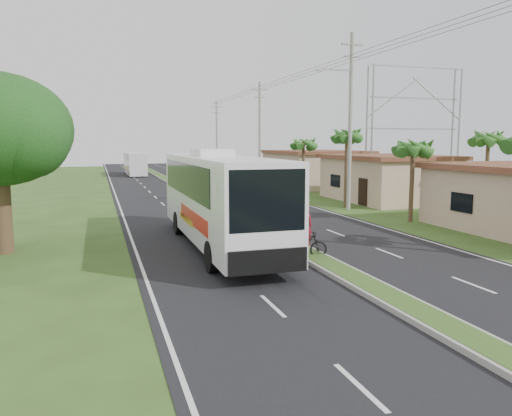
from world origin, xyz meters
name	(u,v)px	position (x,y,z in m)	size (l,w,h in m)	color
ground	(380,295)	(0.00, 0.00, 0.00)	(180.00, 180.00, 0.00)	#314A1B
road_asphalt	(223,211)	(0.00, 20.00, 0.01)	(14.00, 160.00, 0.02)	black
median_strip	(223,209)	(0.00, 20.00, 0.10)	(1.20, 160.00, 0.18)	gray
lane_edge_left	(123,215)	(-6.70, 20.00, 0.00)	(0.12, 160.00, 0.01)	silver
lane_edge_right	(313,207)	(6.70, 20.00, 0.00)	(0.12, 160.00, 0.01)	silver
shop_mid	(386,178)	(14.00, 22.00, 1.86)	(7.60, 10.60, 3.67)	tan
shop_far	(314,168)	(14.00, 36.00, 1.93)	(8.60, 11.60, 3.82)	tan
palm_verge_b	(413,148)	(9.40, 12.00, 4.36)	(2.40, 2.40, 5.05)	#473321
palm_verge_c	(347,136)	(8.80, 19.00, 5.12)	(2.40, 2.40, 5.85)	#473321
palm_verge_d	(303,144)	(9.30, 28.00, 4.55)	(2.40, 2.40, 5.25)	#473321
palm_behind_shop	(489,139)	(17.50, 15.00, 4.93)	(2.40, 2.40, 5.65)	#473321
utility_pole_b	(350,119)	(8.47, 18.00, 6.26)	(3.20, 0.28, 12.00)	gray
utility_pole_c	(260,133)	(8.50, 38.00, 5.67)	(1.60, 0.28, 11.00)	gray
utility_pole_d	(217,137)	(8.50, 58.00, 5.42)	(1.60, 0.28, 10.50)	gray
billboard_lattice	(414,121)	(22.00, 30.00, 6.82)	(10.18, 1.18, 12.07)	gray
coach_bus_main	(218,194)	(-3.05, 8.55, 2.40)	(2.92, 13.52, 4.37)	white
coach_bus_far	(135,163)	(-2.99, 60.67, 1.81)	(2.57, 10.97, 3.18)	silver
motorcyclist	(305,241)	(-0.32, 5.10, 0.76)	(1.92, 0.75, 2.17)	black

